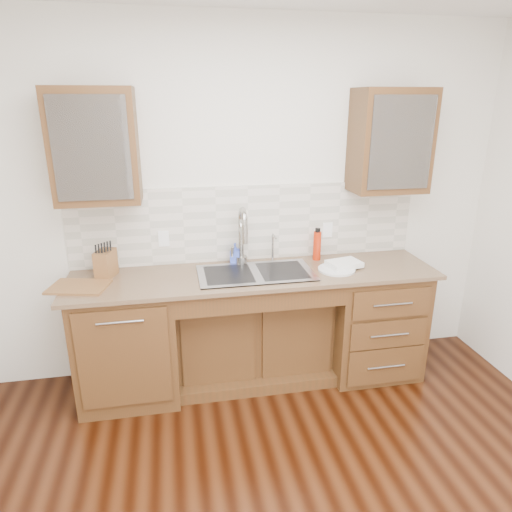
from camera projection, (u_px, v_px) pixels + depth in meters
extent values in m
cube|color=silver|center=(246.00, 203.00, 3.56)|extent=(4.00, 0.10, 2.70)
cube|color=#593014|center=(128.00, 340.00, 3.35)|extent=(0.70, 0.62, 0.88)
cube|color=#593014|center=(253.00, 334.00, 3.63)|extent=(1.20, 0.44, 0.70)
cube|color=#593014|center=(370.00, 318.00, 3.69)|extent=(0.70, 0.62, 0.88)
cube|color=#84705B|center=(255.00, 275.00, 3.36)|extent=(2.70, 0.65, 0.03)
cube|color=beige|center=(248.00, 223.00, 3.55)|extent=(2.70, 0.02, 0.59)
cube|color=#9E9EA5|center=(256.00, 284.00, 3.37)|extent=(0.84, 0.46, 0.19)
cylinder|color=#999993|center=(241.00, 239.00, 3.48)|extent=(0.04, 0.04, 0.40)
cylinder|color=#999993|center=(273.00, 247.00, 3.56)|extent=(0.02, 0.02, 0.24)
cube|color=#593014|center=(95.00, 146.00, 3.01)|extent=(0.55, 0.34, 0.75)
cube|color=#593014|center=(390.00, 141.00, 3.38)|extent=(0.55, 0.34, 0.75)
cube|color=white|center=(164.00, 239.00, 3.45)|extent=(0.08, 0.01, 0.12)
cube|color=white|center=(327.00, 230.00, 3.68)|extent=(0.08, 0.01, 0.12)
imported|color=blue|center=(235.00, 253.00, 3.54)|extent=(0.09, 0.09, 0.16)
cylinder|color=#B42309|center=(317.00, 246.00, 3.60)|extent=(0.07, 0.07, 0.23)
cylinder|color=silver|center=(337.00, 269.00, 3.40)|extent=(0.37, 0.37, 0.02)
cube|color=white|center=(344.00, 264.00, 3.44)|extent=(0.27, 0.22, 0.04)
cube|color=brown|center=(106.00, 264.00, 3.26)|extent=(0.16, 0.20, 0.20)
cube|color=olive|center=(79.00, 287.00, 3.08)|extent=(0.43, 0.35, 0.02)
imported|color=white|center=(80.00, 154.00, 3.01)|extent=(0.15, 0.15, 0.10)
imported|color=white|center=(116.00, 154.00, 3.05)|extent=(0.12, 0.12, 0.09)
imported|color=white|center=(379.00, 149.00, 3.39)|extent=(0.11, 0.11, 0.09)
imported|color=white|center=(396.00, 149.00, 3.41)|extent=(0.09, 0.09, 0.08)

